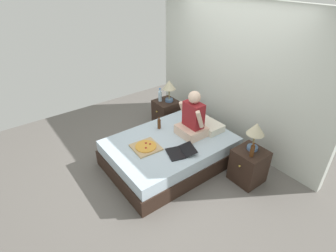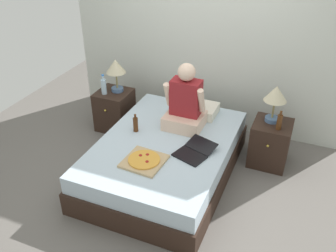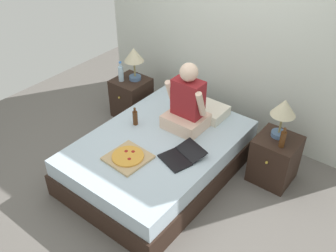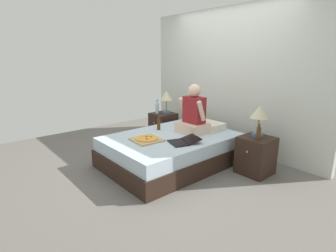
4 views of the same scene
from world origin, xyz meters
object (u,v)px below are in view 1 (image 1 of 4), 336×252
(bed, at_px, (170,151))
(beer_bottle, at_px, (252,151))
(lamp_on_left_nightstand, at_px, (169,86))
(nightstand_left, at_px, (166,113))
(lamp_on_right_nightstand, at_px, (256,131))
(water_bottle, at_px, (160,96))
(beer_bottle_on_bed, at_px, (159,124))
(pizza_box, at_px, (146,147))
(person_seated, at_px, (193,119))
(nightstand_right, at_px, (249,166))
(laptop, at_px, (179,152))

(bed, xyz_separation_m, beer_bottle, (1.13, 0.60, 0.42))
(bed, xyz_separation_m, lamp_on_left_nightstand, (-1.02, 0.75, 0.65))
(nightstand_left, distance_m, lamp_on_right_nightstand, 2.18)
(lamp_on_left_nightstand, height_order, beer_bottle, lamp_on_left_nightstand)
(water_bottle, xyz_separation_m, beer_bottle_on_bed, (0.74, -0.55, -0.10))
(pizza_box, bearing_deg, person_seated, 80.94)
(person_seated, distance_m, beer_bottle_on_bed, 0.62)
(nightstand_left, bearing_deg, lamp_on_right_nightstand, 1.37)
(beer_bottle, height_order, person_seated, person_seated)
(bed, xyz_separation_m, person_seated, (0.08, 0.39, 0.52))
(pizza_box, relative_size, beer_bottle_on_bed, 1.93)
(lamp_on_left_nightstand, xyz_separation_m, beer_bottle_on_bed, (0.62, -0.69, -0.32))
(beer_bottle, bearing_deg, lamp_on_left_nightstand, 176.01)
(bed, xyz_separation_m, beer_bottle_on_bed, (-0.40, 0.06, 0.33))
(water_bottle, bearing_deg, beer_bottle, -0.25)
(lamp_on_right_nightstand, bearing_deg, pizza_box, -132.13)
(lamp_on_right_nightstand, bearing_deg, nightstand_left, -178.63)
(lamp_on_left_nightstand, distance_m, beer_bottle_on_bed, 0.98)
(pizza_box, xyz_separation_m, beer_bottle_on_bed, (-0.35, 0.50, 0.07))
(pizza_box, bearing_deg, beer_bottle_on_bed, 124.82)
(bed, bearing_deg, lamp_on_left_nightstand, 143.56)
(water_bottle, distance_m, nightstand_right, 2.24)
(nightstand_right, distance_m, pizza_box, 1.61)
(lamp_on_left_nightstand, height_order, lamp_on_right_nightstand, same)
(person_seated, xyz_separation_m, laptop, (0.29, -0.50, -0.27))
(lamp_on_left_nightstand, relative_size, beer_bottle_on_bed, 2.05)
(beer_bottle, distance_m, beer_bottle_on_bed, 1.62)
(bed, xyz_separation_m, nightstand_right, (1.06, 0.70, 0.05))
(lamp_on_left_nightstand, bearing_deg, bed, -36.44)
(nightstand_left, distance_m, water_bottle, 0.40)
(bed, bearing_deg, person_seated, 77.89)
(laptop, xyz_separation_m, pizza_box, (-0.42, -0.33, -0.00))
(bed, relative_size, beer_bottle_on_bed, 9.23)
(water_bottle, relative_size, nightstand_right, 0.50)
(pizza_box, bearing_deg, nightstand_left, 131.54)
(lamp_on_left_nightstand, height_order, water_bottle, lamp_on_left_nightstand)
(beer_bottle_on_bed, bearing_deg, bed, -9.02)
(bed, relative_size, lamp_on_left_nightstand, 4.51)
(nightstand_right, height_order, laptop, nightstand_right)
(nightstand_left, relative_size, water_bottle, 1.99)
(lamp_on_left_nightstand, bearing_deg, nightstand_left, -128.63)
(nightstand_right, distance_m, lamp_on_right_nightstand, 0.60)
(nightstand_left, xyz_separation_m, water_bottle, (-0.08, -0.09, 0.39))
(beer_bottle_on_bed, bearing_deg, beer_bottle, 19.48)
(lamp_on_left_nightstand, xyz_separation_m, laptop, (1.39, -0.86, -0.39))
(laptop, bearing_deg, lamp_on_left_nightstand, 148.23)
(bed, height_order, lamp_on_left_nightstand, lamp_on_left_nightstand)
(nightstand_left, xyz_separation_m, beer_bottle_on_bed, (0.66, -0.64, 0.28))
(lamp_on_right_nightstand, height_order, pizza_box, lamp_on_right_nightstand)
(bed, relative_size, nightstand_left, 3.70)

